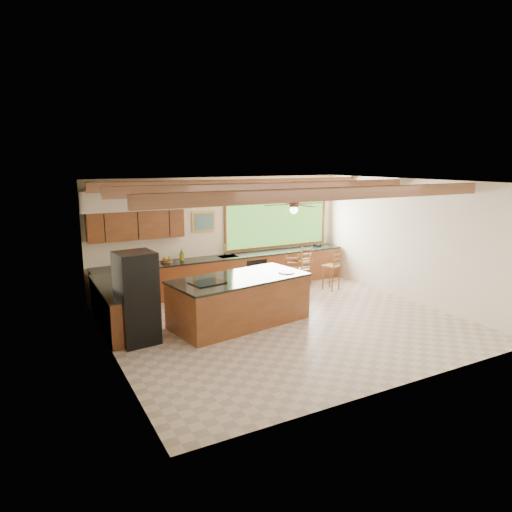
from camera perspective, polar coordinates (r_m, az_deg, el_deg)
ground at (r=9.95m, az=3.65°, el=-8.29°), size 7.20×7.20×0.00m
room_shell at (r=9.89m, az=0.99°, el=4.83°), size 7.27×6.54×3.02m
counter_run at (r=11.61m, az=-6.36°, el=-2.98°), size 7.12×3.10×1.23m
island at (r=9.76m, az=-2.08°, el=-5.53°), size 3.08×1.80×1.03m
refrigerator at (r=8.90m, az=-14.69°, el=-5.10°), size 0.75×0.74×1.77m
bar_stool_a at (r=11.83m, az=4.57°, el=-1.81°), size 0.51×0.51×1.08m
bar_stool_b at (r=12.80m, az=6.10°, el=-0.69°), size 0.42×0.42×1.11m
bar_stool_c at (r=12.11m, az=5.95°, el=-1.76°), size 0.37×0.37×0.99m
bar_stool_d at (r=12.33m, az=9.57°, el=-1.34°), size 0.48×0.48×1.09m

